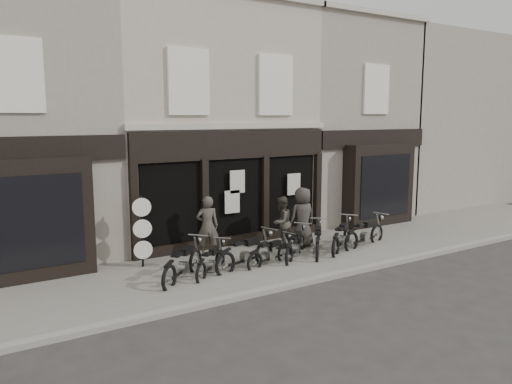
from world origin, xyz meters
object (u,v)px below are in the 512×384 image
motorcycle_7 (365,236)px  man_centre (281,222)px  motorcycle_2 (246,256)px  man_left (207,226)px  motorcycle_6 (342,240)px  motorcycle_4 (295,248)px  motorcycle_1 (211,264)px  motorcycle_5 (318,243)px  advert_sign_post (142,234)px  man_right (302,217)px  motorcycle_3 (271,255)px  motorcycle_0 (183,267)px

motorcycle_7 → man_centre: 2.86m
motorcycle_2 → man_left: 1.78m
motorcycle_6 → motorcycle_7: motorcycle_6 is taller
motorcycle_4 → motorcycle_6: bearing=-41.5°
motorcycle_1 → man_left: bearing=26.2°
motorcycle_5 → motorcycle_7: (1.92, -0.11, 0.01)m
motorcycle_5 → advert_sign_post: advert_sign_post is taller
motorcycle_2 → man_right: size_ratio=1.15×
motorcycle_4 → motorcycle_7: (2.79, -0.12, 0.03)m
motorcycle_4 → motorcycle_3: bearing=151.2°
motorcycle_3 → motorcycle_4: size_ratio=1.06×
motorcycle_6 → man_right: (-0.85, 0.97, 0.66)m
motorcycle_5 → motorcycle_7: size_ratio=0.82×
motorcycle_1 → motorcycle_6: size_ratio=0.81×
motorcycle_2 → man_centre: 2.45m
motorcycle_7 → man_left: man_left is taller
motorcycle_0 → motorcycle_2: 1.91m
motorcycle_4 → motorcycle_5: bearing=-39.5°
man_centre → man_right: (0.67, -0.23, 0.14)m
motorcycle_6 → man_centre: 2.01m
motorcycle_2 → motorcycle_7: (4.60, -0.04, -0.01)m
motorcycle_4 → man_centre: man_centre is taller
man_right → advert_sign_post: (-5.21, 0.63, -0.04)m
man_right → motorcycle_5: bearing=85.4°
motorcycle_4 → man_left: (-2.20, 1.55, 0.65)m
motorcycle_4 → man_centre: bearing=38.0°
motorcycle_3 → man_left: (-1.16, 1.73, 0.68)m
man_right → man_left: bearing=-12.5°
motorcycle_2 → motorcycle_4: size_ratio=1.27×
motorcycle_0 → motorcycle_4: size_ratio=1.07×
motorcycle_3 → man_right: (1.97, 1.06, 0.74)m
man_left → man_right: bearing=-171.7°
motorcycle_4 → motorcycle_6: 1.79m
motorcycle_3 → man_right: size_ratio=0.96×
motorcycle_1 → man_left: 1.86m
motorcycle_5 → man_right: bearing=36.6°
motorcycle_7 → motorcycle_0: bearing=165.9°
motorcycle_7 → man_right: (-1.85, 1.00, 0.67)m
motorcycle_5 → advert_sign_post: size_ratio=0.84×
motorcycle_6 → advert_sign_post: advert_sign_post is taller
motorcycle_4 → advert_sign_post: (-4.27, 1.51, 0.66)m
motorcycle_5 → motorcycle_3: bearing=135.8°
advert_sign_post → motorcycle_7: bearing=0.5°
motorcycle_3 → motorcycle_5: (1.91, 0.17, 0.06)m
motorcycle_2 → motorcycle_4: (1.81, 0.08, -0.04)m
man_centre → motorcycle_7: bearing=129.8°
motorcycle_3 → man_right: bearing=13.6°
man_right → man_centre: bearing=-19.6°
man_right → motorcycle_3: bearing=27.9°
motorcycle_5 → man_centre: bearing=69.0°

